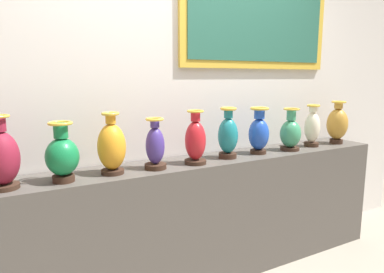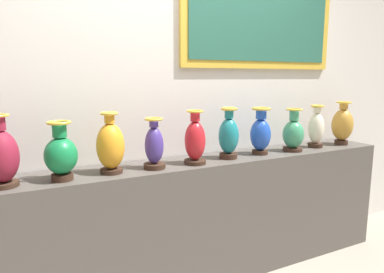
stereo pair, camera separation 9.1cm
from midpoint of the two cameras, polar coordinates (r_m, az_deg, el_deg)
name	(u,v)px [view 1 (the left image)]	position (r m, az deg, el deg)	size (l,w,h in m)	color
display_shelf	(192,222)	(2.64, -1.01, -13.80)	(3.43, 0.40, 0.91)	#4C4742
back_wall	(178,77)	(2.66, -3.35, 9.75)	(5.34, 0.14, 3.00)	silver
vase_burgundy	(2,158)	(2.13, -29.84, -3.08)	(0.18, 0.18, 0.40)	#382319
vase_emerald	(62,155)	(2.13, -21.68, -2.91)	(0.19, 0.19, 0.35)	#382319
vase_amber	(112,147)	(2.21, -14.20, -1.66)	(0.18, 0.18, 0.39)	#382319
vase_indigo	(155,146)	(2.28, -7.20, -1.64)	(0.14, 0.14, 0.34)	#382319
vase_crimson	(195,141)	(2.40, -0.52, -0.71)	(0.15, 0.15, 0.38)	#382319
vase_teal	(228,135)	(2.58, 4.92, 0.18)	(0.15, 0.15, 0.38)	#382319
vase_sapphire	(259,132)	(2.76, 9.99, 0.65)	(0.16, 0.16, 0.37)	#382319
vase_jade	(290,133)	(2.95, 15.02, 0.58)	(0.17, 0.17, 0.35)	#382319
vase_ivory	(312,127)	(3.17, 18.37, 1.45)	(0.13, 0.13, 0.37)	#382319
vase_ochre	(337,124)	(3.38, 22.05, 1.96)	(0.18, 0.18, 0.39)	#382319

